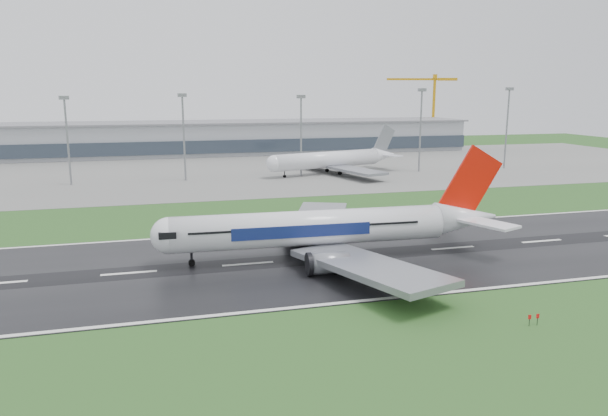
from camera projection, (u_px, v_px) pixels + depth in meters
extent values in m
plane|color=#224B1B|center=(355.00, 256.00, 102.70)|extent=(520.00, 520.00, 0.00)
cube|color=black|center=(355.00, 256.00, 102.69)|extent=(400.00, 45.00, 0.10)
cube|color=slate|center=(248.00, 169.00, 221.04)|extent=(400.00, 130.00, 0.08)
cube|color=#8F939A|center=(228.00, 138.00, 276.33)|extent=(240.00, 36.00, 15.00)
cylinder|color=gray|center=(68.00, 143.00, 179.08)|extent=(0.64, 0.64, 27.41)
cylinder|color=gray|center=(184.00, 139.00, 188.17)|extent=(0.64, 0.64, 28.17)
cylinder|color=gray|center=(301.00, 138.00, 198.46)|extent=(0.64, 0.64, 27.62)
cylinder|color=gray|center=(420.00, 132.00, 209.84)|extent=(0.64, 0.64, 30.00)
cylinder|color=gray|center=(507.00, 130.00, 219.09)|extent=(0.64, 0.64, 30.41)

